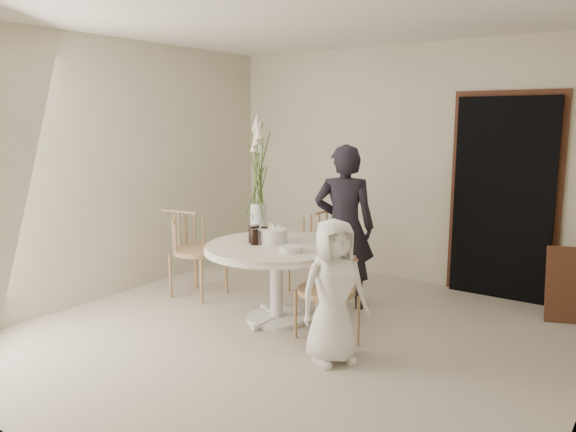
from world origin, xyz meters
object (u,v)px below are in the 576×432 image
Objects in this scene: boy at (334,291)px; chair_far at (321,238)px; table at (276,257)px; chair_right at (334,284)px; chair_left at (188,241)px; birthday_cake at (273,236)px; flower_vase at (258,177)px; girl at (344,227)px.

chair_far is at bearing 67.32° from boy.
table is 1.01m from boy.
chair_far reaches higher than chair_right.
chair_left is 1.19m from birthday_cake.
flower_vase is at bearing -85.48° from chair_right.
chair_left is 0.75× the size of flower_vase.
chair_far is 0.72× the size of flower_vase.
birthday_cake is 0.68m from flower_vase.
boy is at bearing -109.79° from chair_left.
flower_vase reaches higher than table.
chair_right is 0.51× the size of girl.
flower_vase is at bearing -105.31° from chair_far.
boy is at bearing -28.15° from birthday_cake.
chair_right is at bearing -104.56° from chair_left.
girl is 1.35× the size of flower_vase.
chair_left is 1.69m from girl.
chair_right is at bearing -17.69° from table.
flower_vase is (-0.37, 0.26, 0.51)m from birthday_cake.
girl is at bearing 58.70° from boy.
table is at bearing 94.77° from boy.
boy reaches higher than birthday_cake.
table is 1.52× the size of chair_far.
table is 0.20m from birthday_cake.
chair_left is at bearing 174.97° from table.
boy is at bearing 91.75° from girl.
flower_vase reaches higher than chair_left.
girl is 1.44× the size of boy.
table is 0.80m from chair_right.
chair_left reaches higher than chair_far.
chair_far is 0.72m from girl.
flower_vase is (-0.77, -0.40, 0.49)m from girl.
flower_vase reaches higher than chair_far.
boy is (0.58, -1.18, -0.25)m from girl.
chair_far is 3.22× the size of birthday_cake.
chair_far is 1.11m from birthday_cake.
chair_left is at bearing -70.87° from chair_right.
flower_vase is at bearing 144.91° from birthday_cake.
chair_right is 3.09× the size of birthday_cake.
table is at bearing -78.07° from chair_far.
flower_vase is at bearing 2.89° from girl.
chair_right is 0.92m from birthday_cake.
birthday_cake is (0.13, -1.07, 0.23)m from chair_far.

